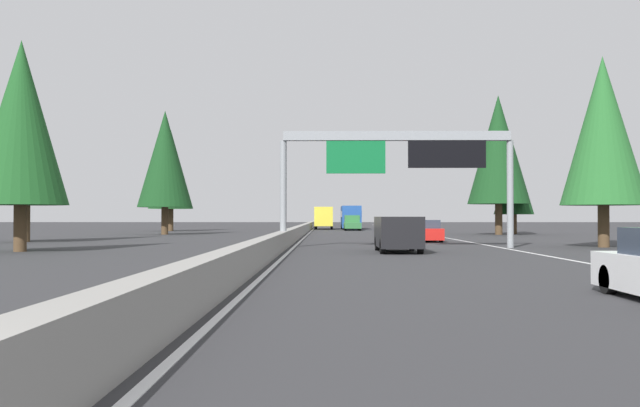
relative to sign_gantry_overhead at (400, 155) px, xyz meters
The scene contains 18 objects.
ground_plane 23.76m from the sign_gantry_overhead, 15.07° to the left, with size 320.00×320.00×0.00m, color #2D2D30.
median_barrier 43.13m from the sign_gantry_overhead, ahead, with size 180.00×0.56×0.90m, color gray.
shoulder_stripe_right 33.26m from the sign_gantry_overhead, ahead, with size 160.00×0.16×0.01m, color silver.
shoulder_stripe_median 33.31m from the sign_gantry_overhead, 10.12° to the left, with size 160.00×0.16×0.01m, color silver.
sign_gantry_overhead is the anchor object (origin of this frame).
minivan_mid_center 6.33m from the sign_gantry_overhead, behind, with size 5.00×1.95×1.69m.
sedan_far_center 11.05m from the sign_gantry_overhead, 15.65° to the right, with size 4.40×1.80×1.47m.
pickup_mid_right 50.17m from the sign_gantry_overhead, ahead, with size 5.60×2.00×1.86m.
bus_near_right 60.20m from the sign_gantry_overhead, ahead, with size 11.50×2.55×3.10m.
box_truck_distant_b 58.62m from the sign_gantry_overhead, ahead, with size 8.50×2.40×2.95m.
sedan_far_right 18.96m from the sign_gantry_overhead, ahead, with size 4.40×1.80×1.47m.
conifer_right_near 11.40m from the sign_gantry_overhead, 86.22° to the right, with size 4.65×4.65×10.58m.
conifer_right_mid 34.53m from the sign_gantry_overhead, 24.22° to the right, with size 3.82×3.82×8.68m.
conifer_right_far 31.32m from the sign_gantry_overhead, 22.75° to the right, with size 5.75×5.75×13.06m.
conifer_left_foreground 19.37m from the sign_gantry_overhead, 103.37° to the left, with size 4.52×4.52×10.28m.
conifer_left_near 25.88m from the sign_gantry_overhead, 69.56° to the left, with size 5.43×5.43×12.34m.
conifer_left_mid 34.99m from the sign_gantry_overhead, 33.44° to the left, with size 5.15×5.15×11.71m.
conifer_left_far 51.28m from the sign_gantry_overhead, 25.83° to the left, with size 5.22×5.22×11.87m.
Camera 1 is at (-2.26, -2.08, 1.70)m, focal length 41.25 mm.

